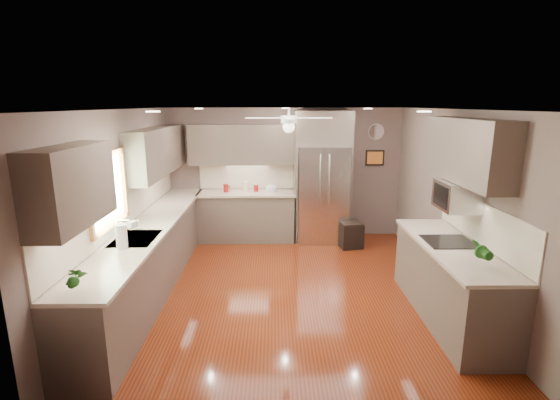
{
  "coord_description": "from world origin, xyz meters",
  "views": [
    {
      "loc": [
        -0.2,
        -5.32,
        2.57
      ],
      "look_at": [
        -0.12,
        0.6,
        1.16
      ],
      "focal_mm": 26.0,
      "sensor_mm": 36.0,
      "label": 1
    }
  ],
  "objects_px": {
    "canister_a": "(226,188)",
    "soap_bottle": "(133,224)",
    "bowl": "(271,191)",
    "refrigerator": "(322,179)",
    "potted_plant_right": "(480,250)",
    "canister_c": "(246,187)",
    "stool": "(350,234)",
    "canister_d": "(256,188)",
    "canister_b": "(229,188)",
    "potted_plant_left": "(73,278)",
    "paper_towel": "(122,237)",
    "microwave": "(457,196)"
  },
  "relations": [
    {
      "from": "canister_a",
      "to": "canister_c",
      "type": "bearing_deg",
      "value": 9.31
    },
    {
      "from": "potted_plant_left",
      "to": "microwave",
      "type": "relative_size",
      "value": 0.58
    },
    {
      "from": "bowl",
      "to": "refrigerator",
      "type": "distance_m",
      "value": 0.98
    },
    {
      "from": "canister_d",
      "to": "potted_plant_right",
      "type": "distance_m",
      "value": 4.42
    },
    {
      "from": "canister_a",
      "to": "refrigerator",
      "type": "bearing_deg",
      "value": -1.01
    },
    {
      "from": "potted_plant_right",
      "to": "bowl",
      "type": "xyz_separation_m",
      "value": [
        -2.17,
        3.6,
        -0.14
      ]
    },
    {
      "from": "canister_a",
      "to": "stool",
      "type": "bearing_deg",
      "value": -11.29
    },
    {
      "from": "canister_b",
      "to": "potted_plant_right",
      "type": "bearing_deg",
      "value": -50.69
    },
    {
      "from": "canister_b",
      "to": "potted_plant_right",
      "type": "relative_size",
      "value": 0.37
    },
    {
      "from": "bowl",
      "to": "potted_plant_right",
      "type": "bearing_deg",
      "value": -58.89
    },
    {
      "from": "potted_plant_left",
      "to": "potted_plant_right",
      "type": "bearing_deg",
      "value": 8.88
    },
    {
      "from": "paper_towel",
      "to": "refrigerator",
      "type": "bearing_deg",
      "value": 48.69
    },
    {
      "from": "canister_d",
      "to": "microwave",
      "type": "relative_size",
      "value": 0.23
    },
    {
      "from": "refrigerator",
      "to": "bowl",
      "type": "bearing_deg",
      "value": 179.38
    },
    {
      "from": "paper_towel",
      "to": "bowl",
      "type": "bearing_deg",
      "value": 60.75
    },
    {
      "from": "microwave",
      "to": "stool",
      "type": "bearing_deg",
      "value": 110.24
    },
    {
      "from": "stool",
      "to": "canister_c",
      "type": "bearing_deg",
      "value": 164.95
    },
    {
      "from": "canister_a",
      "to": "canister_d",
      "type": "xyz_separation_m",
      "value": [
        0.57,
        0.05,
        -0.02
      ]
    },
    {
      "from": "canister_a",
      "to": "bowl",
      "type": "relative_size",
      "value": 0.7
    },
    {
      "from": "bowl",
      "to": "refrigerator",
      "type": "relative_size",
      "value": 0.09
    },
    {
      "from": "microwave",
      "to": "paper_towel",
      "type": "distance_m",
      "value": 4.02
    },
    {
      "from": "potted_plant_right",
      "to": "bowl",
      "type": "height_order",
      "value": "potted_plant_right"
    },
    {
      "from": "bowl",
      "to": "refrigerator",
      "type": "height_order",
      "value": "refrigerator"
    },
    {
      "from": "canister_d",
      "to": "stool",
      "type": "distance_m",
      "value": 1.96
    },
    {
      "from": "potted_plant_right",
      "to": "bowl",
      "type": "relative_size",
      "value": 1.53
    },
    {
      "from": "canister_c",
      "to": "refrigerator",
      "type": "relative_size",
      "value": 0.08
    },
    {
      "from": "canister_d",
      "to": "refrigerator",
      "type": "distance_m",
      "value": 1.27
    },
    {
      "from": "canister_b",
      "to": "paper_towel",
      "type": "relative_size",
      "value": 0.39
    },
    {
      "from": "canister_c",
      "to": "potted_plant_left",
      "type": "bearing_deg",
      "value": -105.69
    },
    {
      "from": "canister_b",
      "to": "soap_bottle",
      "type": "distance_m",
      "value": 2.59
    },
    {
      "from": "canister_c",
      "to": "bowl",
      "type": "bearing_deg",
      "value": -9.53
    },
    {
      "from": "potted_plant_right",
      "to": "paper_towel",
      "type": "relative_size",
      "value": 1.04
    },
    {
      "from": "canister_b",
      "to": "canister_d",
      "type": "distance_m",
      "value": 0.52
    },
    {
      "from": "stool",
      "to": "microwave",
      "type": "bearing_deg",
      "value": -69.76
    },
    {
      "from": "stool",
      "to": "soap_bottle",
      "type": "bearing_deg",
      "value": -149.44
    },
    {
      "from": "potted_plant_left",
      "to": "bowl",
      "type": "xyz_separation_m",
      "value": [
        1.69,
        4.2,
        -0.13
      ]
    },
    {
      "from": "canister_a",
      "to": "canister_c",
      "type": "distance_m",
      "value": 0.37
    },
    {
      "from": "canister_d",
      "to": "canister_b",
      "type": "bearing_deg",
      "value": -175.91
    },
    {
      "from": "canister_d",
      "to": "paper_towel",
      "type": "relative_size",
      "value": 0.41
    },
    {
      "from": "canister_a",
      "to": "canister_b",
      "type": "height_order",
      "value": "canister_a"
    },
    {
      "from": "canister_a",
      "to": "soap_bottle",
      "type": "distance_m",
      "value": 2.56
    },
    {
      "from": "soap_bottle",
      "to": "potted_plant_left",
      "type": "relative_size",
      "value": 0.58
    },
    {
      "from": "potted_plant_right",
      "to": "refrigerator",
      "type": "xyz_separation_m",
      "value": [
        -1.21,
        3.59,
        0.08
      ]
    },
    {
      "from": "canister_d",
      "to": "potted_plant_left",
      "type": "relative_size",
      "value": 0.4
    },
    {
      "from": "canister_b",
      "to": "stool",
      "type": "distance_m",
      "value": 2.42
    },
    {
      "from": "microwave",
      "to": "canister_d",
      "type": "bearing_deg",
      "value": 132.69
    },
    {
      "from": "soap_bottle",
      "to": "paper_towel",
      "type": "distance_m",
      "value": 0.69
    },
    {
      "from": "canister_d",
      "to": "refrigerator",
      "type": "height_order",
      "value": "refrigerator"
    },
    {
      "from": "potted_plant_left",
      "to": "paper_towel",
      "type": "height_order",
      "value": "potted_plant_left"
    },
    {
      "from": "stool",
      "to": "bowl",
      "type": "bearing_deg",
      "value": 163.13
    }
  ]
}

